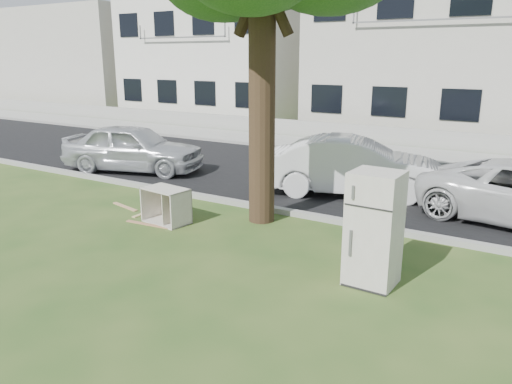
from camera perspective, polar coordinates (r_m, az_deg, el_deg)
The scene contains 16 objects.
ground at distance 9.02m, azimuth -3.11°, elevation -6.75°, with size 120.00×120.00×0.00m, color #28491A.
road at distance 14.13m, azimuth 10.86°, elevation 1.15°, with size 120.00×7.00×0.01m, color black.
kerb_near at distance 11.00m, azimuth 4.17°, elevation -2.67°, with size 120.00×0.18×0.12m, color gray.
kerb_far at distance 17.42m, azimuth 15.07°, elevation 3.53°, with size 120.00×0.18×0.12m, color gray.
sidewalk at distance 18.79m, azimuth 16.37°, elevation 4.27°, with size 120.00×2.80×0.01m, color gray.
low_wall at distance 20.26m, azimuth 17.68°, elevation 5.92°, with size 120.00×0.15×0.70m, color gray.
townhouse_left at distance 29.58m, azimuth -3.07°, elevation 15.48°, with size 10.20×8.16×7.04m.
townhouse_center at distance 24.83m, azimuth 21.25°, elevation 15.04°, with size 11.22×8.16×7.44m.
filler_left at distance 39.57m, azimuth -20.09°, elevation 14.07°, with size 16.00×9.00×6.40m, color #B4AFA4.
fridge at distance 7.68m, azimuth 13.34°, elevation -4.12°, with size 0.72×0.67×1.76m, color white.
cabinet at distance 10.57m, azimuth -10.22°, elevation -1.53°, with size 0.95×0.59×0.74m, color white.
plank_a at distance 10.59m, azimuth -12.27°, elevation -3.64°, with size 1.08×0.09×0.02m, color #A97452.
plank_b at distance 11.94m, azimuth -14.74°, elevation -1.64°, with size 0.94×0.09×0.02m, color tan.
plank_c at distance 11.41m, azimuth -12.26°, elevation -2.25°, with size 0.89×0.10×0.02m, color tan.
car_center at distance 12.67m, azimuth 11.12°, elevation 2.89°, with size 1.54×4.41×1.45m, color silver.
car_left at distance 15.52m, azimuth -13.85°, elevation 4.93°, with size 1.70×4.22×1.44m, color #B2B5BA.
Camera 1 is at (4.79, -6.86, 3.37)m, focal length 35.00 mm.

